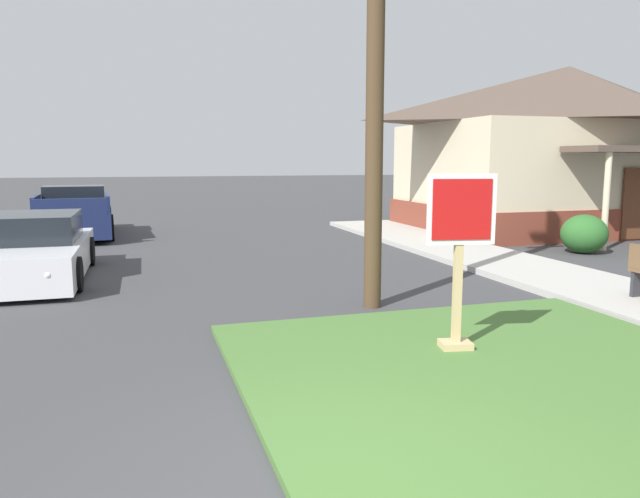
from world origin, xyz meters
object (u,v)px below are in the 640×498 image
object	(u,v)px
manhole_cover	(287,373)
pickup_truck_navy	(75,216)
utility_pole	(376,7)
stop_sign	(459,263)
parked_sedan_white	(35,251)

from	to	relation	value
manhole_cover	pickup_truck_navy	distance (m)	13.65
pickup_truck_navy	utility_pole	distance (m)	12.57
pickup_truck_navy	utility_pole	world-z (taller)	utility_pole
pickup_truck_navy	stop_sign	bearing A→B (deg)	-68.13
stop_sign	pickup_truck_navy	world-z (taller)	stop_sign
manhole_cover	parked_sedan_white	xyz separation A→B (m)	(-3.37, 6.41, 0.53)
stop_sign	pickup_truck_navy	distance (m)	14.25
manhole_cover	pickup_truck_navy	size ratio (longest dim) A/B	0.14
parked_sedan_white	utility_pole	bearing A→B (deg)	-36.31
stop_sign	manhole_cover	world-z (taller)	stop_sign
manhole_cover	parked_sedan_white	size ratio (longest dim) A/B	0.16
parked_sedan_white	utility_pole	size ratio (longest dim) A/B	0.53
stop_sign	utility_pole	xyz separation A→B (m)	(-0.07, 2.45, 3.37)
stop_sign	utility_pole	size ratio (longest dim) A/B	0.24
stop_sign	parked_sedan_white	xyz separation A→B (m)	(-5.42, 6.38, -0.56)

